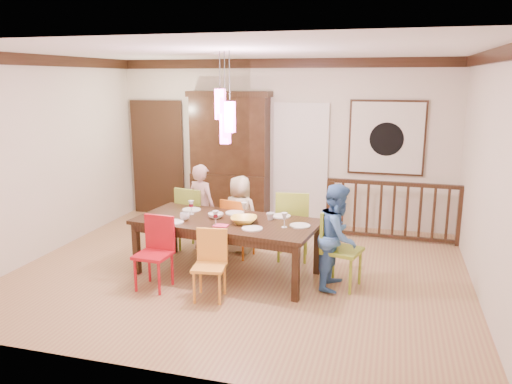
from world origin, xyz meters
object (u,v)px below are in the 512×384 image
(dining_table, at_px, (227,225))
(person_end_right, at_px, (338,236))
(person_far_left, at_px, (202,207))
(person_far_mid, at_px, (240,214))
(chair_far_left, at_px, (196,214))
(china_hutch, at_px, (230,157))
(chair_end_right, at_px, (343,244))
(balustrade, at_px, (393,210))

(dining_table, relative_size, person_end_right, 1.90)
(person_far_left, xyz_separation_m, person_end_right, (2.14, -0.86, -0.00))
(person_far_mid, height_order, person_end_right, person_end_right)
(dining_table, distance_m, person_end_right, 1.46)
(chair_far_left, distance_m, china_hutch, 1.74)
(person_far_left, distance_m, person_far_mid, 0.60)
(dining_table, bearing_deg, chair_end_right, 6.36)
(balustrade, bearing_deg, dining_table, -134.19)
(person_far_mid, bearing_deg, person_far_left, 14.78)
(dining_table, distance_m, person_far_mid, 0.88)
(person_far_left, bearing_deg, chair_end_right, 178.63)
(balustrade, relative_size, person_far_left, 1.63)
(chair_end_right, distance_m, person_far_left, 2.36)
(person_far_left, relative_size, person_end_right, 1.00)
(balustrade, bearing_deg, person_far_left, -154.35)
(chair_end_right, bearing_deg, china_hutch, 57.44)
(chair_end_right, bearing_deg, balustrade, -1.31)
(dining_table, height_order, balustrade, balustrade)
(china_hutch, xyz_separation_m, balustrade, (2.88, -0.35, -0.68))
(chair_far_left, relative_size, china_hutch, 0.42)
(chair_end_right, distance_m, china_hutch, 3.41)
(chair_end_right, height_order, person_end_right, person_end_right)
(chair_far_left, distance_m, chair_end_right, 2.45)
(person_end_right, bearing_deg, china_hutch, 47.52)
(person_end_right, bearing_deg, person_far_mid, 65.27)
(person_far_left, height_order, person_end_right, person_far_left)
(chair_far_left, relative_size, person_end_right, 0.74)
(person_far_mid, bearing_deg, chair_far_left, 14.62)
(chair_far_left, xyz_separation_m, person_far_mid, (0.69, 0.05, 0.02))
(balustrade, bearing_deg, china_hutch, 174.42)
(person_far_mid, bearing_deg, dining_table, 105.80)
(chair_end_right, relative_size, person_far_left, 0.74)
(person_far_left, height_order, person_far_mid, person_far_left)
(china_hutch, bearing_deg, person_far_mid, -66.83)
(person_far_mid, bearing_deg, china_hutch, -56.62)
(dining_table, bearing_deg, china_hutch, 114.29)
(china_hutch, bearing_deg, person_far_left, -87.16)
(china_hutch, xyz_separation_m, person_far_mid, (0.67, -1.57, -0.59))
(chair_end_right, bearing_deg, person_far_mid, 75.69)
(chair_end_right, bearing_deg, person_far_left, 83.66)
(dining_table, bearing_deg, balustrade, 51.61)
(chair_end_right, height_order, person_far_mid, person_far_mid)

